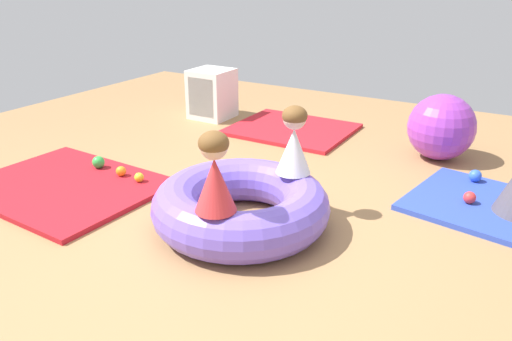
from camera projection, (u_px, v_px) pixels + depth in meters
name	position (u px, v px, depth m)	size (l,w,h in m)	color
ground_plane	(232.00, 228.00, 3.38)	(8.00, 8.00, 0.00)	#9E7549
gym_mat_center_rear	(292.00, 129.00, 5.38)	(1.23, 1.05, 0.04)	red
gym_mat_far_left	(64.00, 186.00, 3.98)	(1.48, 1.15, 0.04)	#B21923
inflatable_cushion	(241.00, 205.00, 3.35)	(1.20, 1.20, 0.32)	#7056D1
child_in_red	(215.00, 173.00, 2.84)	(0.29, 0.29, 0.49)	red
child_in_white	(294.00, 141.00, 3.39)	(0.33, 0.33, 0.47)	white
play_ball_pink	(297.00, 121.00, 5.44)	(0.09, 0.09, 0.09)	pink
play_ball_yellow	(139.00, 177.00, 4.00)	(0.08, 0.08, 0.08)	yellow
play_ball_blue	(475.00, 176.00, 4.01)	(0.10, 0.10, 0.10)	blue
play_ball_orange	(121.00, 171.00, 4.11)	(0.08, 0.08, 0.08)	orange
play_ball_red	(470.00, 198.00, 3.64)	(0.09, 0.09, 0.09)	red
play_ball_green	(98.00, 162.00, 4.27)	(0.11, 0.11, 0.11)	green
exercise_ball_large	(441.00, 127.00, 4.51)	(0.60, 0.60, 0.60)	purple
storage_cube	(211.00, 94.00, 5.75)	(0.44, 0.44, 0.56)	white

